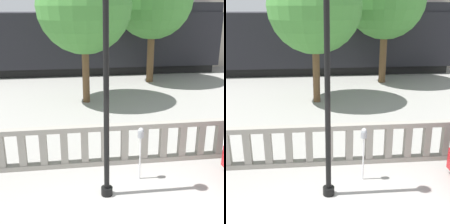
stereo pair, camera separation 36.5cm
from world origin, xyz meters
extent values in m
cube|color=gray|center=(0.00, 3.02, 0.07)|extent=(16.73, 0.24, 0.14)
cube|color=gray|center=(0.00, 3.02, 1.14)|extent=(16.73, 0.24, 0.14)
cube|color=gray|center=(-3.42, 3.02, 0.61)|extent=(0.20, 0.20, 0.93)
cube|color=gray|center=(-2.85, 3.02, 0.61)|extent=(0.20, 0.20, 0.93)
cube|color=gray|center=(-2.28, 3.02, 0.61)|extent=(0.20, 0.20, 0.93)
cube|color=gray|center=(-1.71, 3.02, 0.61)|extent=(0.20, 0.20, 0.93)
cube|color=gray|center=(-1.14, 3.02, 0.61)|extent=(0.20, 0.20, 0.93)
cube|color=gray|center=(-0.57, 3.02, 0.61)|extent=(0.20, 0.20, 0.93)
cube|color=gray|center=(0.00, 3.02, 0.61)|extent=(0.20, 0.20, 0.93)
cube|color=gray|center=(0.57, 3.02, 0.61)|extent=(0.20, 0.20, 0.93)
cube|color=gray|center=(1.14, 3.02, 0.61)|extent=(0.20, 0.20, 0.93)
cube|color=gray|center=(1.71, 3.02, 0.61)|extent=(0.20, 0.20, 0.93)
cube|color=gray|center=(2.28, 3.02, 0.61)|extent=(0.20, 0.20, 0.93)
cube|color=gray|center=(2.85, 3.02, 0.61)|extent=(0.20, 0.20, 0.93)
cylinder|color=black|center=(-0.70, 1.49, 0.10)|extent=(0.28, 0.28, 0.20)
cylinder|color=black|center=(-0.70, 1.49, 2.56)|extent=(0.13, 0.13, 4.71)
cylinder|color=silver|center=(0.25, 2.10, 0.60)|extent=(0.04, 0.04, 1.20)
cylinder|color=gray|center=(0.25, 2.10, 1.28)|extent=(0.16, 0.16, 0.16)
sphere|color=#B2B7BC|center=(0.25, 2.10, 1.39)|extent=(0.13, 0.13, 0.13)
cube|color=black|center=(-3.69, 15.97, 0.28)|extent=(23.51, 2.49, 0.55)
cube|color=black|center=(-3.69, 15.97, 2.22)|extent=(23.99, 3.12, 3.34)
cube|color=black|center=(6.81, 15.97, 4.19)|extent=(3.00, 2.80, 0.60)
cylinder|color=brown|center=(-0.74, 9.17, 1.38)|extent=(0.32, 0.32, 2.77)
sphere|color=#428438|center=(-0.74, 9.17, 4.33)|extent=(4.16, 4.16, 4.16)
cylinder|color=brown|center=(3.22, 12.70, 1.52)|extent=(0.40, 0.40, 3.03)
camera|label=1|loc=(-1.46, -4.98, 4.41)|focal=50.00mm
camera|label=2|loc=(-1.10, -5.03, 4.41)|focal=50.00mm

